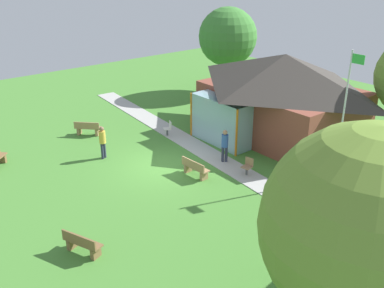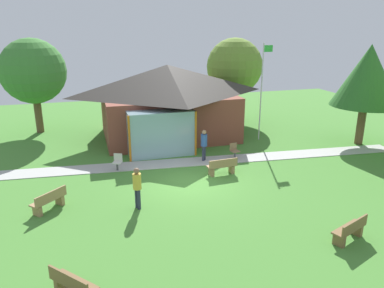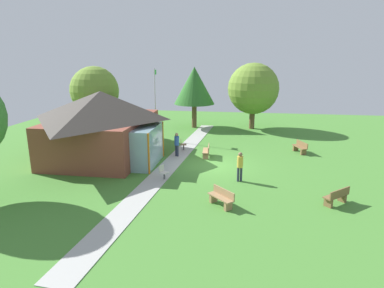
# 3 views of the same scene
# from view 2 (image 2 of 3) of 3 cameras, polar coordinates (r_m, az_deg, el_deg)

# --- Properties ---
(ground_plane) EXTENTS (44.00, 44.00, 0.00)m
(ground_plane) POSITION_cam_2_polar(r_m,az_deg,el_deg) (17.51, -0.31, -6.07)
(ground_plane) COLOR #478433
(pavilion) EXTENTS (9.20, 7.77, 4.70)m
(pavilion) POSITION_cam_2_polar(r_m,az_deg,el_deg) (24.19, -3.76, 6.70)
(pavilion) COLOR brown
(pavilion) RESTS_ON ground_plane
(footpath) EXTENTS (25.79, 3.49, 0.03)m
(footpath) POSITION_cam_2_polar(r_m,az_deg,el_deg) (20.01, -2.53, -2.92)
(footpath) COLOR #ADADA8
(footpath) RESTS_ON ground_plane
(flagpole) EXTENTS (0.64, 0.08, 6.08)m
(flagpole) POSITION_cam_2_polar(r_m,az_deg,el_deg) (23.75, 10.66, 8.40)
(flagpole) COLOR silver
(flagpole) RESTS_ON ground_plane
(bench_front_right) EXTENTS (1.56, 0.96, 0.84)m
(bench_front_right) POSITION_cam_2_polar(r_m,az_deg,el_deg) (14.10, 23.07, -12.07)
(bench_front_right) COLOR brown
(bench_front_right) RESTS_ON ground_plane
(bench_mid_left) EXTENTS (1.39, 1.35, 0.84)m
(bench_mid_left) POSITION_cam_2_polar(r_m,az_deg,el_deg) (16.01, -21.03, -8.15)
(bench_mid_left) COLOR #9E7A51
(bench_mid_left) RESTS_ON ground_plane
(bench_rear_near_path) EXTENTS (1.53, 0.54, 0.84)m
(bench_rear_near_path) POSITION_cam_2_polar(r_m,az_deg,el_deg) (18.45, 4.64, -3.51)
(bench_rear_near_path) COLOR #9E7A51
(bench_rear_near_path) RESTS_ON ground_plane
(bench_front_left) EXTENTS (1.32, 1.42, 0.84)m
(bench_front_left) POSITION_cam_2_polar(r_m,az_deg,el_deg) (11.17, -17.77, -19.91)
(bench_front_left) COLOR brown
(bench_front_left) RESTS_ON ground_plane
(patio_chair_lawn_spare) EXTENTS (0.51, 0.51, 0.86)m
(patio_chair_lawn_spare) POSITION_cam_2_polar(r_m,az_deg,el_deg) (20.72, 6.51, -1.10)
(patio_chair_lawn_spare) COLOR #8C6B4C
(patio_chair_lawn_spare) RESTS_ON ground_plane
(patio_chair_west) EXTENTS (0.58, 0.58, 0.86)m
(patio_chair_west) POSITION_cam_2_polar(r_m,az_deg,el_deg) (19.28, -11.35, -2.81)
(patio_chair_west) COLOR beige
(patio_chair_west) RESTS_ON ground_plane
(visitor_strolling_lawn) EXTENTS (0.34, 0.34, 1.74)m
(visitor_strolling_lawn) POSITION_cam_2_polar(r_m,az_deg,el_deg) (15.02, -8.41, -6.23)
(visitor_strolling_lawn) COLOR #2D3347
(visitor_strolling_lawn) RESTS_ON ground_plane
(visitor_on_path) EXTENTS (0.34, 0.34, 1.74)m
(visitor_on_path) POSITION_cam_2_polar(r_m,az_deg,el_deg) (20.06, 1.85, 0.18)
(visitor_on_path) COLOR #2D3347
(visitor_on_path) RESTS_ON ground_plane
(tree_east_hedge) EXTENTS (4.04, 4.04, 6.04)m
(tree_east_hedge) POSITION_cam_2_polar(r_m,az_deg,el_deg) (24.69, 25.33, 9.39)
(tree_east_hedge) COLOR brown
(tree_east_hedge) RESTS_ON ground_plane
(tree_behind_pavilion_right) EXTENTS (4.20, 4.20, 6.21)m
(tree_behind_pavilion_right) POSITION_cam_2_polar(r_m,az_deg,el_deg) (28.84, 6.53, 11.70)
(tree_behind_pavilion_right) COLOR brown
(tree_behind_pavilion_right) RESTS_ON ground_plane
(tree_behind_pavilion_left) EXTENTS (4.28, 4.28, 6.32)m
(tree_behind_pavilion_left) POSITION_cam_2_polar(r_m,az_deg,el_deg) (27.12, -23.19, 10.18)
(tree_behind_pavilion_left) COLOR brown
(tree_behind_pavilion_left) RESTS_ON ground_plane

